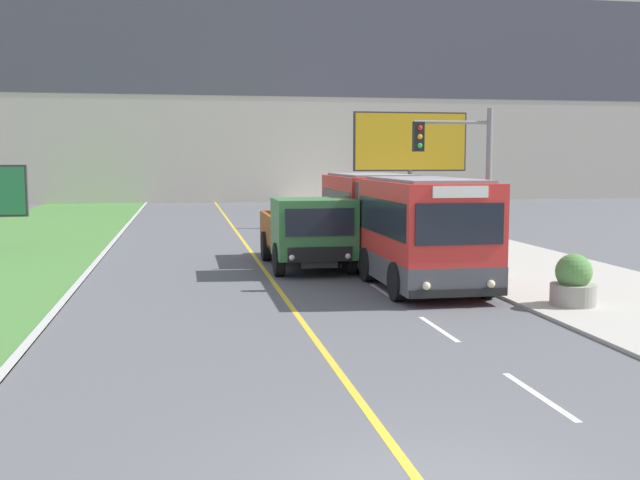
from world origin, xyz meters
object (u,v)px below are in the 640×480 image
(dump_truck, at_px, (309,234))
(planter_round_second, at_px, (486,257))
(billboard_large, at_px, (410,144))
(city_bus, at_px, (394,224))
(planter_round_third, at_px, (433,240))
(traffic_light_mast, at_px, (464,173))
(planter_round_near, at_px, (573,283))

(dump_truck, height_order, planter_round_second, dump_truck)
(billboard_large, bearing_deg, city_bus, -108.77)
(planter_round_second, relative_size, planter_round_third, 1.02)
(city_bus, height_order, planter_round_third, city_bus)
(billboard_large, xyz_separation_m, planter_round_third, (-2.78, -11.96, -3.78))
(traffic_light_mast, height_order, planter_round_near, traffic_light_mast)
(city_bus, xyz_separation_m, planter_round_near, (2.73, -6.17, -0.94))
(planter_round_third, bearing_deg, traffic_light_mast, -101.64)
(city_bus, bearing_deg, planter_round_second, -26.04)
(traffic_light_mast, xyz_separation_m, planter_round_third, (1.34, 6.49, -2.61))
(dump_truck, bearing_deg, city_bus, -24.55)
(planter_round_second, bearing_deg, dump_truck, 154.70)
(planter_round_second, distance_m, planter_round_third, 4.92)
(traffic_light_mast, relative_size, planter_round_second, 4.03)
(traffic_light_mast, relative_size, billboard_large, 0.82)
(city_bus, xyz_separation_m, planter_round_third, (2.53, 3.67, -0.95))
(dump_truck, distance_m, planter_round_third, 5.68)
(city_bus, relative_size, planter_round_third, 9.46)
(city_bus, relative_size, planter_round_second, 9.28)
(planter_round_second, bearing_deg, city_bus, 153.96)
(city_bus, bearing_deg, planter_round_third, 55.40)
(city_bus, distance_m, traffic_light_mast, 3.48)
(billboard_large, bearing_deg, dump_truck, -118.44)
(dump_truck, bearing_deg, traffic_light_mast, -46.88)
(dump_truck, height_order, planter_round_third, dump_truck)
(city_bus, relative_size, traffic_light_mast, 2.30)
(planter_round_third, bearing_deg, planter_round_second, -89.70)
(city_bus, relative_size, planter_round_near, 9.20)
(billboard_large, height_order, planter_round_third, billboard_large)
(traffic_light_mast, distance_m, planter_round_third, 7.12)
(dump_truck, relative_size, planter_round_near, 5.08)
(traffic_light_mast, bearing_deg, dump_truck, 133.12)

